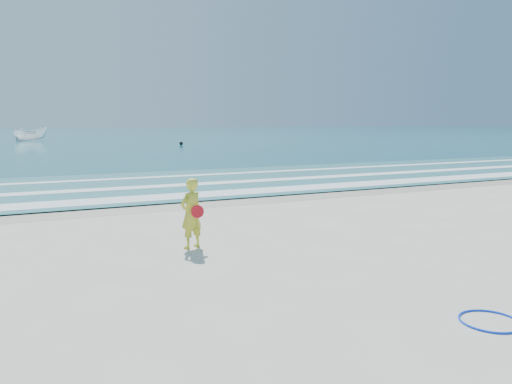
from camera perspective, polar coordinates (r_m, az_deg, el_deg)
name	(u,v)px	position (r m, az deg, el deg)	size (l,w,h in m)	color
ground	(324,289)	(8.11, 7.72, -10.97)	(400.00, 400.00, 0.00)	silver
wet_sand	(169,204)	(16.19, -9.91, -1.39)	(400.00, 2.40, 0.00)	#B2A893
ocean	(41,134)	(111.51, -23.31, 6.10)	(400.00, 190.00, 0.04)	#19727F
shallow	(136,185)	(20.99, -13.57, 0.78)	(400.00, 10.00, 0.01)	#59B7AD
foam_near	(159,197)	(17.42, -11.06, -0.59)	(400.00, 1.40, 0.01)	white
foam_mid	(140,187)	(20.22, -13.10, 0.54)	(400.00, 0.90, 0.01)	white
foam_far	(124,179)	(23.43, -14.83, 1.50)	(400.00, 0.60, 0.01)	white
hoop	(490,321)	(7.49, 25.16, -13.21)	(0.79, 0.79, 0.03)	#0D3EF8
boat	(31,134)	(73.35, -24.36, 6.05)	(1.71, 4.55, 1.76)	white
buoy	(181,143)	(55.18, -8.55, 5.52)	(0.40, 0.40, 0.40)	black
woman	(191,213)	(10.45, -7.42, -2.44)	(0.63, 0.54, 1.47)	gold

